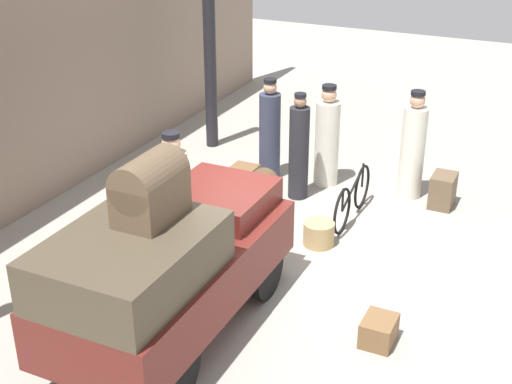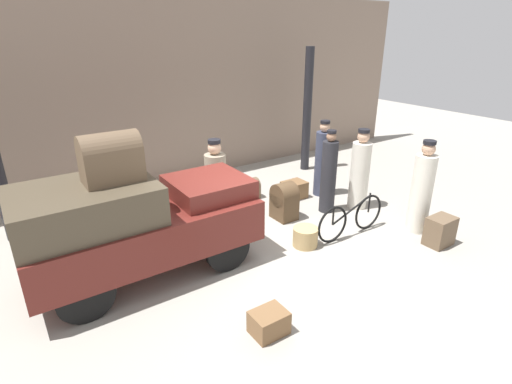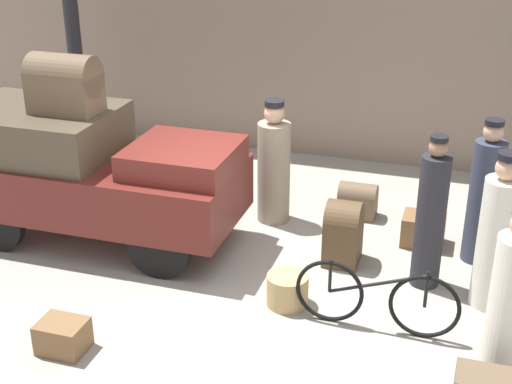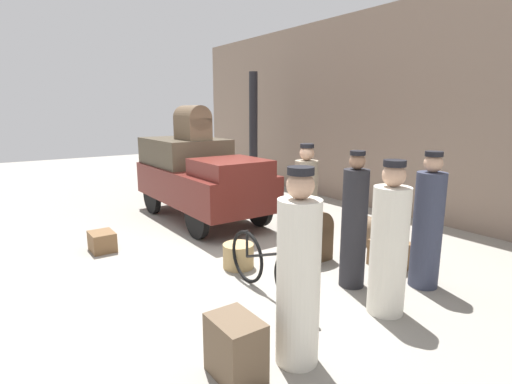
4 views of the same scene
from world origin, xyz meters
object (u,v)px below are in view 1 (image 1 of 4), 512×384
(porter_standing_middle, at_px, (174,192))
(suitcase_black_upright, at_px, (443,190))
(suitcase_tan_flat, at_px, (243,178))
(suitcase_small_leather, at_px, (379,331))
(truck, at_px, (167,267))
(trunk_on_truck_roof, at_px, (150,188))
(bicycle, at_px, (352,198))
(porter_carrying_trunk, at_px, (270,133))
(wicker_basket, at_px, (319,234))
(porter_lifting_near_truck, at_px, (327,140))
(trunk_large_brown, at_px, (260,195))
(conductor_in_dark_uniform, at_px, (413,149))
(porter_with_bicycle, at_px, (299,150))
(trunk_barrel_dark, at_px, (186,191))

(porter_standing_middle, height_order, suitcase_black_upright, porter_standing_middle)
(suitcase_tan_flat, bearing_deg, suitcase_small_leather, -133.42)
(truck, xyz_separation_m, suitcase_small_leather, (0.91, -2.26, -0.77))
(suitcase_black_upright, relative_size, trunk_on_truck_roof, 0.67)
(bicycle, bearing_deg, truck, 165.44)
(bicycle, bearing_deg, porter_carrying_trunk, 62.61)
(bicycle, bearing_deg, wicker_basket, 169.86)
(porter_lifting_near_truck, xyz_separation_m, trunk_large_brown, (-1.71, 0.45, -0.40))
(trunk_on_truck_roof, bearing_deg, porter_standing_middle, 27.26)
(porter_carrying_trunk, xyz_separation_m, suitcase_black_upright, (0.13, -3.01, -0.55))
(porter_standing_middle, bearing_deg, suitcase_black_upright, -49.89)
(conductor_in_dark_uniform, bearing_deg, porter_carrying_trunk, 96.32)
(porter_carrying_trunk, xyz_separation_m, trunk_large_brown, (-1.55, -0.55, -0.42))
(suitcase_black_upright, bearing_deg, trunk_large_brown, 124.28)
(truck, height_order, bicycle, truck)
(truck, distance_m, porter_with_bicycle, 4.17)
(bicycle, xyz_separation_m, suitcase_small_leather, (-2.86, -1.29, -0.21))
(porter_standing_middle, bearing_deg, wicker_basket, -69.55)
(trunk_barrel_dark, distance_m, suitcase_tan_flat, 1.09)
(truck, distance_m, porter_lifting_near_truck, 4.88)
(bicycle, relative_size, conductor_in_dark_uniform, 0.92)
(porter_standing_middle, relative_size, trunk_large_brown, 2.12)
(truck, bearing_deg, porter_standing_middle, 29.83)
(porter_with_bicycle, relative_size, suitcase_tan_flat, 3.41)
(porter_lifting_near_truck, bearing_deg, porter_with_bicycle, 162.25)
(trunk_large_brown, bearing_deg, trunk_barrel_dark, 92.26)
(suitcase_small_leather, xyz_separation_m, suitcase_black_upright, (3.94, 0.11, 0.11))
(porter_carrying_trunk, relative_size, porter_standing_middle, 1.06)
(porter_lifting_near_truck, distance_m, suitcase_small_leather, 4.55)
(wicker_basket, bearing_deg, porter_carrying_trunk, 40.80)
(bicycle, distance_m, suitcase_small_leather, 3.14)
(suitcase_black_upright, bearing_deg, bicycle, 132.82)
(porter_with_bicycle, distance_m, porter_standing_middle, 2.38)
(porter_standing_middle, xyz_separation_m, suitcase_black_upright, (2.80, -3.32, -0.49))
(conductor_in_dark_uniform, distance_m, suitcase_small_leather, 4.20)
(suitcase_tan_flat, bearing_deg, porter_carrying_trunk, -16.74)
(suitcase_black_upright, distance_m, suitcase_tan_flat, 3.31)
(suitcase_small_leather, relative_size, suitcase_tan_flat, 0.88)
(wicker_basket, xyz_separation_m, conductor_in_dark_uniform, (2.20, -0.77, 0.66))
(trunk_large_brown, bearing_deg, bicycle, -65.29)
(bicycle, relative_size, suitcase_black_upright, 3.10)
(porter_carrying_trunk, height_order, trunk_large_brown, porter_carrying_trunk)
(conductor_in_dark_uniform, bearing_deg, porter_standing_middle, 136.97)
(porter_standing_middle, relative_size, suitcase_black_upright, 3.10)
(porter_standing_middle, bearing_deg, suitcase_tan_flat, -3.17)
(porter_with_bicycle, distance_m, trunk_barrel_dark, 1.95)
(trunk_large_brown, height_order, suitcase_black_upright, trunk_large_brown)
(porter_lifting_near_truck, bearing_deg, trunk_barrel_dark, 135.06)
(bicycle, height_order, trunk_on_truck_roof, trunk_on_truck_roof)
(suitcase_tan_flat, height_order, trunk_on_truck_roof, trunk_on_truck_roof)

